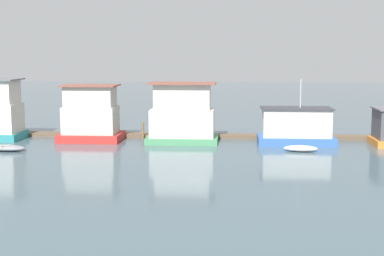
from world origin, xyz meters
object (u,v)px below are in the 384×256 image
Objects in this scene: houseboat_blue at (296,127)px; mooring_post_near_left at (164,128)px; mooring_post_near_right at (143,131)px; houseboat_green at (182,116)px; dinghy_white at (301,148)px; mooring_post_centre at (303,133)px; dinghy_grey at (6,148)px; houseboat_red at (91,116)px.

mooring_post_near_left is (-11.71, 1.93, -0.51)m from houseboat_blue.
mooring_post_near_right is at bearing 171.94° from houseboat_blue.
houseboat_green reaches higher than dinghy_white.
dinghy_white is 1.96× the size of mooring_post_centre.
dinghy_grey is at bearing -176.53° from dinghy_white.
mooring_post_near_left is at bearing 12.37° from houseboat_red.
houseboat_red is 2.87× the size of mooring_post_near_left.
dinghy_grey is at bearing -168.11° from houseboat_blue.
mooring_post_centre is at bearing 8.87° from houseboat_green.
mooring_post_near_right is (4.44, 1.39, -1.51)m from houseboat_red.
mooring_post_centre is at bearing 64.65° from houseboat_blue.
mooring_post_centre is at bearing 15.72° from dinghy_grey.
mooring_post_near_right is at bearing 17.41° from houseboat_red.
mooring_post_near_right is at bearing 180.00° from mooring_post_centre.
mooring_post_near_left is at bearing 154.95° from dinghy_white.
houseboat_green is 4.21× the size of mooring_post_near_right.
mooring_post_near_left reaches higher than dinghy_white.
houseboat_blue reaches higher than dinghy_grey.
houseboat_blue is 2.32× the size of dinghy_white.
houseboat_blue is 13.78m from mooring_post_near_right.
mooring_post_near_left is 1.30× the size of mooring_post_near_right.
houseboat_green is (8.24, -0.28, 0.07)m from houseboat_red.
houseboat_red is 1.58× the size of dinghy_grey.
houseboat_blue is 4.41× the size of mooring_post_near_right.
mooring_post_centre reaches higher than dinghy_grey.
houseboat_red is at bearing 178.30° from houseboat_blue.
houseboat_green is 1.79× the size of dinghy_grey.
houseboat_blue is (18.07, -0.54, -0.78)m from houseboat_red.
houseboat_blue is at bearing -9.35° from mooring_post_near_left.
mooring_post_near_right reaches higher than dinghy_grey.
houseboat_green is 2.87m from mooring_post_near_left.
houseboat_green is 10.72m from dinghy_white.
dinghy_grey is (-13.75, -5.22, -2.08)m from houseboat_green.
houseboat_green reaches higher than mooring_post_centre.
dinghy_white is (23.56, 1.43, -0.01)m from dinghy_grey.
mooring_post_near_left is (-1.88, 1.68, -1.37)m from houseboat_green.
houseboat_red is 18.61m from dinghy_white.
dinghy_white is 5.56m from mooring_post_centre.
houseboat_green is at bearing -41.66° from mooring_post_near_left.
houseboat_red is at bearing -175.80° from mooring_post_centre.
dinghy_white is (18.04, -4.07, -2.01)m from houseboat_red.
dinghy_grey is at bearing -164.28° from mooring_post_centre.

